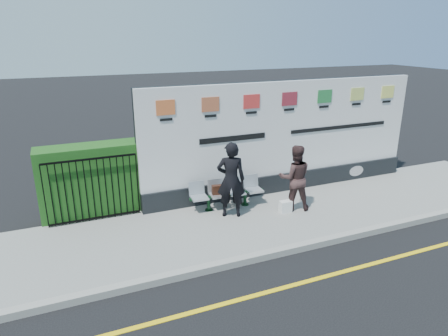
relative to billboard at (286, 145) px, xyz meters
name	(u,v)px	position (x,y,z in m)	size (l,w,h in m)	color
ground	(363,267)	(-0.50, -3.85, -1.42)	(80.00, 80.00, 0.00)	black
pavement	(294,213)	(-0.50, -1.35, -1.36)	(14.00, 3.00, 0.12)	gray
kerb	(331,240)	(-0.50, -2.85, -1.35)	(14.00, 0.18, 0.14)	gray
yellow_line	(363,266)	(-0.50, -3.85, -1.42)	(14.00, 0.10, 0.01)	yellow
billboard	(286,145)	(0.00, 0.00, 0.00)	(8.00, 0.30, 3.00)	black
hedge	(91,180)	(-5.08, 0.45, -0.45)	(2.35, 0.70, 1.70)	#1D4F17
railing	(93,190)	(-5.08, 0.00, -0.53)	(2.05, 0.06, 1.54)	black
bench	(227,200)	(-1.95, -0.53, -1.10)	(1.85, 0.50, 0.40)	silver
woman_left	(231,180)	(-2.05, -0.98, -0.39)	(0.67, 0.44, 1.83)	black
woman_right	(295,178)	(-0.46, -1.23, -0.48)	(0.80, 0.62, 1.65)	#3C2726
handbag_brown	(218,190)	(-2.19, -0.52, -0.79)	(0.30, 0.13, 0.23)	black
carrier_bag_white	(285,207)	(-0.74, -1.34, -1.15)	(0.29, 0.18, 0.29)	silver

